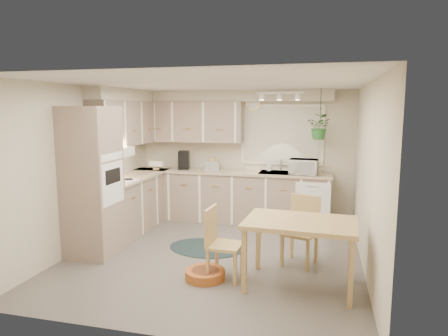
{
  "coord_description": "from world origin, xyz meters",
  "views": [
    {
      "loc": [
        1.45,
        -5.24,
        2.06
      ],
      "look_at": [
        -0.01,
        0.55,
        1.18
      ],
      "focal_mm": 32.0,
      "sensor_mm": 36.0,
      "label": 1
    }
  ],
  "objects_px": {
    "chair_back": "(300,231)",
    "braided_rug": "(206,248)",
    "pet_bed": "(205,274)",
    "microwave": "(304,165)",
    "chair_left": "(225,244)",
    "dining_table": "(300,254)"
  },
  "relations": [
    {
      "from": "chair_back",
      "to": "braided_rug",
      "type": "xyz_separation_m",
      "value": [
        -1.39,
        0.29,
        -0.45
      ]
    },
    {
      "from": "pet_bed",
      "to": "microwave",
      "type": "relative_size",
      "value": 1.01
    },
    {
      "from": "chair_left",
      "to": "braided_rug",
      "type": "distance_m",
      "value": 1.19
    },
    {
      "from": "dining_table",
      "to": "braided_rug",
      "type": "height_order",
      "value": "dining_table"
    },
    {
      "from": "dining_table",
      "to": "pet_bed",
      "type": "bearing_deg",
      "value": -176.13
    },
    {
      "from": "dining_table",
      "to": "microwave",
      "type": "xyz_separation_m",
      "value": [
        -0.1,
        2.42,
        0.71
      ]
    },
    {
      "from": "microwave",
      "to": "chair_left",
      "type": "bearing_deg",
      "value": -104.34
    },
    {
      "from": "braided_rug",
      "to": "chair_left",
      "type": "bearing_deg",
      "value": -60.69
    },
    {
      "from": "dining_table",
      "to": "chair_back",
      "type": "relative_size",
      "value": 1.38
    },
    {
      "from": "dining_table",
      "to": "microwave",
      "type": "relative_size",
      "value": 2.61
    },
    {
      "from": "chair_back",
      "to": "pet_bed",
      "type": "relative_size",
      "value": 1.87
    },
    {
      "from": "chair_left",
      "to": "microwave",
      "type": "relative_size",
      "value": 1.82
    },
    {
      "from": "dining_table",
      "to": "chair_back",
      "type": "distance_m",
      "value": 0.69
    },
    {
      "from": "braided_rug",
      "to": "microwave",
      "type": "relative_size",
      "value": 2.33
    },
    {
      "from": "chair_left",
      "to": "pet_bed",
      "type": "bearing_deg",
      "value": -65.68
    },
    {
      "from": "dining_table",
      "to": "microwave",
      "type": "height_order",
      "value": "microwave"
    },
    {
      "from": "braided_rug",
      "to": "microwave",
      "type": "distance_m",
      "value": 2.25
    },
    {
      "from": "dining_table",
      "to": "chair_left",
      "type": "relative_size",
      "value": 1.43
    },
    {
      "from": "chair_back",
      "to": "microwave",
      "type": "distance_m",
      "value": 1.85
    },
    {
      "from": "dining_table",
      "to": "microwave",
      "type": "distance_m",
      "value": 2.52
    },
    {
      "from": "pet_bed",
      "to": "microwave",
      "type": "bearing_deg",
      "value": 67.61
    },
    {
      "from": "microwave",
      "to": "chair_back",
      "type": "bearing_deg",
      "value": -84.2
    }
  ]
}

